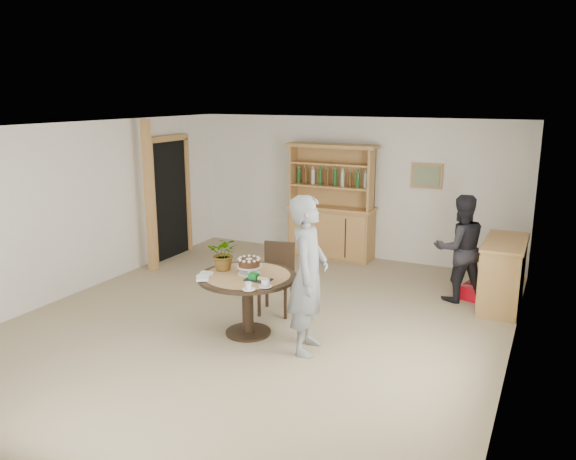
# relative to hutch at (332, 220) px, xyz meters

# --- Properties ---
(ground) EXTENTS (7.00, 7.00, 0.00)m
(ground) POSITION_rel_hutch_xyz_m (0.30, -3.24, -0.69)
(ground) COLOR tan
(ground) RESTS_ON ground
(room_shell) EXTENTS (6.04, 7.04, 2.52)m
(room_shell) POSITION_rel_hutch_xyz_m (0.30, -3.23, 1.05)
(room_shell) COLOR white
(room_shell) RESTS_ON ground
(doorway) EXTENTS (0.13, 1.10, 2.18)m
(doorway) POSITION_rel_hutch_xyz_m (-2.63, -1.24, 0.42)
(doorway) COLOR black
(doorway) RESTS_ON ground
(pine_post) EXTENTS (0.12, 0.12, 2.50)m
(pine_post) POSITION_rel_hutch_xyz_m (-2.40, -2.04, 0.56)
(pine_post) COLOR tan
(pine_post) RESTS_ON ground
(hutch) EXTENTS (1.62, 0.54, 2.04)m
(hutch) POSITION_rel_hutch_xyz_m (0.00, 0.00, 0.00)
(hutch) COLOR #B3894B
(hutch) RESTS_ON ground
(sideboard) EXTENTS (0.54, 1.26, 0.94)m
(sideboard) POSITION_rel_hutch_xyz_m (3.04, -1.24, -0.22)
(sideboard) COLOR #B3894B
(sideboard) RESTS_ON ground
(dining_table) EXTENTS (1.20, 1.20, 0.76)m
(dining_table) POSITION_rel_hutch_xyz_m (0.33, -3.59, -0.08)
(dining_table) COLOR black
(dining_table) RESTS_ON ground
(dining_chair) EXTENTS (0.50, 0.50, 0.95)m
(dining_chair) POSITION_rel_hutch_xyz_m (0.32, -2.76, -0.15)
(dining_chair) COLOR black
(dining_chair) RESTS_ON ground
(birthday_cake) EXTENTS (0.30, 0.30, 0.20)m
(birthday_cake) POSITION_rel_hutch_xyz_m (0.33, -3.54, 0.19)
(birthday_cake) COLOR white
(birthday_cake) RESTS_ON dining_table
(flower_vase) EXTENTS (0.47, 0.44, 0.42)m
(flower_vase) POSITION_rel_hutch_xyz_m (-0.02, -3.54, 0.28)
(flower_vase) COLOR #3F7233
(flower_vase) RESTS_ON dining_table
(gift_tray) EXTENTS (0.30, 0.20, 0.08)m
(gift_tray) POSITION_rel_hutch_xyz_m (0.55, -3.72, 0.10)
(gift_tray) COLOR black
(gift_tray) RESTS_ON dining_table
(coffee_cup_a) EXTENTS (0.15, 0.15, 0.09)m
(coffee_cup_a) POSITION_rel_hutch_xyz_m (0.73, -3.87, 0.11)
(coffee_cup_a) COLOR white
(coffee_cup_a) RESTS_ON dining_table
(coffee_cup_b) EXTENTS (0.15, 0.15, 0.08)m
(coffee_cup_b) POSITION_rel_hutch_xyz_m (0.61, -4.04, 0.11)
(coffee_cup_b) COLOR white
(coffee_cup_b) RESTS_ON dining_table
(napkins) EXTENTS (0.24, 0.33, 0.03)m
(napkins) POSITION_rel_hutch_xyz_m (-0.08, -3.91, 0.09)
(napkins) COLOR white
(napkins) RESTS_ON dining_table
(teen_boy) EXTENTS (0.55, 0.73, 1.81)m
(teen_boy) POSITION_rel_hutch_xyz_m (1.18, -3.69, 0.22)
(teen_boy) COLOR slate
(teen_boy) RESTS_ON ground
(adult_person) EXTENTS (0.94, 0.89, 1.54)m
(adult_person) POSITION_rel_hutch_xyz_m (2.44, -1.26, 0.08)
(adult_person) COLOR black
(adult_person) RESTS_ON ground
(red_suitcase) EXTENTS (0.68, 0.53, 0.21)m
(red_suitcase) POSITION_rel_hutch_xyz_m (2.80, -1.12, -0.59)
(red_suitcase) COLOR red
(red_suitcase) RESTS_ON ground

